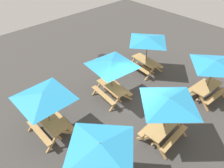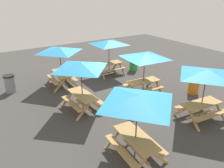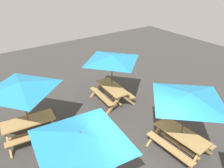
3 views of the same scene
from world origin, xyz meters
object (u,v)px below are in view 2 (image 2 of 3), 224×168
at_px(trash_bin_gray, 10,84).
at_px(picnic_table_2, 145,59).
at_px(picnic_table_1, 137,104).
at_px(picnic_table_0, 109,45).
at_px(picnic_table_4, 81,69).
at_px(trash_bin_green, 134,64).
at_px(picnic_table_5, 60,52).
at_px(trash_bin_orange, 194,85).
at_px(picnic_table_3, 207,76).

bearing_deg(trash_bin_gray, picnic_table_2, 55.45).
bearing_deg(picnic_table_1, picnic_table_0, 158.38).
height_order(picnic_table_0, picnic_table_4, same).
xyz_separation_m(picnic_table_1, picnic_table_4, (-3.86, -0.08, 0.00)).
xyz_separation_m(picnic_table_1, trash_bin_green, (-6.90, 5.28, -1.49)).
xyz_separation_m(picnic_table_4, picnic_table_5, (-3.25, 0.22, 0.00)).
relative_size(picnic_table_4, trash_bin_green, 2.38).
xyz_separation_m(picnic_table_2, trash_bin_orange, (1.43, 2.35, -1.49)).
height_order(picnic_table_3, picnic_table_4, same).
bearing_deg(trash_bin_green, picnic_table_3, -12.42).
relative_size(picnic_table_1, picnic_table_5, 1.00).
relative_size(picnic_table_0, trash_bin_orange, 2.89).
distance_m(picnic_table_2, trash_bin_orange, 3.13).
xyz_separation_m(picnic_table_3, trash_bin_orange, (-1.84, 1.87, -1.49)).
bearing_deg(picnic_table_0, picnic_table_1, -116.09).
height_order(picnic_table_2, trash_bin_orange, picnic_table_2).
bearing_deg(picnic_table_3, picnic_table_1, -169.38).
relative_size(picnic_table_0, picnic_table_4, 1.21).
bearing_deg(trash_bin_green, picnic_table_5, -92.31).
bearing_deg(picnic_table_5, picnic_table_1, 1.86).
distance_m(picnic_table_2, trash_bin_gray, 7.41).
bearing_deg(picnic_table_2, trash_bin_gray, 151.19).
distance_m(picnic_table_1, trash_bin_orange, 6.29).
xyz_separation_m(picnic_table_2, picnic_table_4, (-0.26, -3.45, 0.00)).
xyz_separation_m(picnic_table_2, trash_bin_gray, (-4.12, -5.98, -1.49)).
bearing_deg(picnic_table_1, picnic_table_2, 140.94).
bearing_deg(picnic_table_3, picnic_table_4, 143.69).
relative_size(picnic_table_4, trash_bin_orange, 2.38).
bearing_deg(trash_bin_gray, picnic_table_3, 41.14).
distance_m(picnic_table_0, picnic_table_3, 6.87).
xyz_separation_m(picnic_table_5, trash_bin_orange, (4.94, 5.57, -1.49)).
distance_m(picnic_table_4, trash_bin_orange, 6.22).
bearing_deg(trash_bin_gray, picnic_table_5, 77.56).
distance_m(picnic_table_3, trash_bin_orange, 3.02).
height_order(picnic_table_1, picnic_table_2, same).
relative_size(picnic_table_2, picnic_table_3, 1.21).
relative_size(picnic_table_0, picnic_table_1, 1.21).
bearing_deg(picnic_table_1, picnic_table_3, 98.90).
height_order(picnic_table_3, trash_bin_orange, picnic_table_3).
xyz_separation_m(picnic_table_2, trash_bin_green, (-3.30, 1.92, -1.49)).
height_order(picnic_table_0, picnic_table_1, same).
relative_size(picnic_table_2, picnic_table_5, 1.21).
bearing_deg(picnic_table_4, picnic_table_0, 130.42).
xyz_separation_m(picnic_table_3, trash_bin_green, (-6.57, 1.45, -1.49)).
bearing_deg(picnic_table_4, picnic_table_5, 173.26).
height_order(picnic_table_0, picnic_table_3, same).
height_order(picnic_table_1, trash_bin_orange, picnic_table_1).
xyz_separation_m(picnic_table_4, trash_bin_orange, (1.69, 5.79, -1.49)).
xyz_separation_m(picnic_table_0, picnic_table_4, (3.33, -3.53, 0.00)).
xyz_separation_m(picnic_table_4, trash_bin_gray, (-3.85, -2.53, -1.49)).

